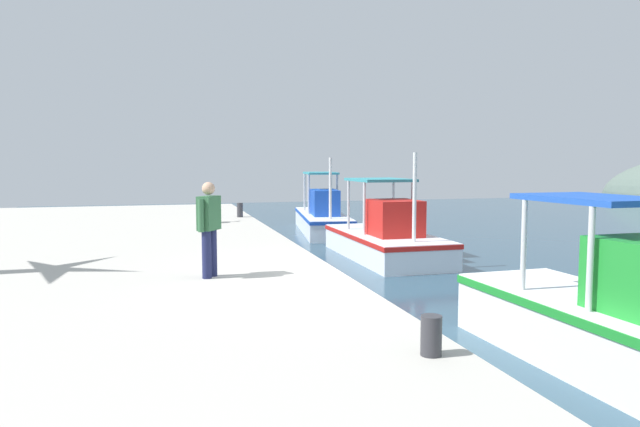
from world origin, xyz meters
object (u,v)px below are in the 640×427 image
pelican (212,211)px  mooring_bollard_second (431,335)px  mooring_bollard_nearest (240,210)px  fishing_boat_second (386,238)px  fishing_boat_third (617,324)px  fisherman_standing (209,225)px  fishing_boat_nearest (322,217)px

pelican → mooring_bollard_second: pelican is taller
mooring_bollard_nearest → fishing_boat_second: bearing=33.4°
fishing_boat_third → mooring_bollard_nearest: fishing_boat_third is taller
fishing_boat_third → mooring_bollard_second: 3.25m
fisherman_standing → mooring_bollard_second: bearing=22.0°
fishing_boat_third → mooring_bollard_second: fishing_boat_third is taller
fishing_boat_nearest → mooring_bollard_second: bearing=-11.6°
fishing_boat_second → fishing_boat_third: bearing=-2.7°
fishing_boat_third → pelican: bearing=-161.8°
fishing_boat_third → mooring_bollard_second: bearing=-74.3°
pelican → fishing_boat_second: bearing=51.9°
fishing_boat_third → pelican: size_ratio=5.61×
mooring_bollard_nearest → mooring_bollard_second: mooring_bollard_nearest is taller
fishing_boat_nearest → fishing_boat_second: 6.49m
pelican → fishing_boat_third: bearing=18.2°
mooring_bollard_nearest → fisherman_standing: bearing=-9.9°
fisherman_standing → mooring_bollard_nearest: (-10.81, 1.88, -0.65)m
fishing_boat_third → fisherman_standing: bearing=-127.2°
pelican → fisherman_standing: 9.13m
fisherman_standing → mooring_bollard_second: fisherman_standing is taller
fisherman_standing → pelican: bearing=175.2°
fishing_boat_third → pelican: fishing_boat_third is taller
fishing_boat_third → mooring_bollard_second: (0.87, -3.11, 0.36)m
fishing_boat_nearest → mooring_bollard_nearest: (1.11, -3.41, 0.46)m
fishing_boat_nearest → fisherman_standing: (11.92, -5.29, 1.11)m
mooring_bollard_nearest → mooring_bollard_second: bearing=0.0°
mooring_bollard_nearest → mooring_bollard_second: 15.47m
fishing_boat_nearest → mooring_bollard_second: fishing_boat_nearest is taller
fishing_boat_nearest → mooring_bollard_nearest: bearing=-72.0°
pelican → fisherman_standing: (9.09, -0.76, 0.51)m
fishing_boat_third → mooring_bollard_nearest: (-14.60, -3.11, 0.41)m
fishing_boat_nearest → fisherman_standing: bearing=-23.9°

